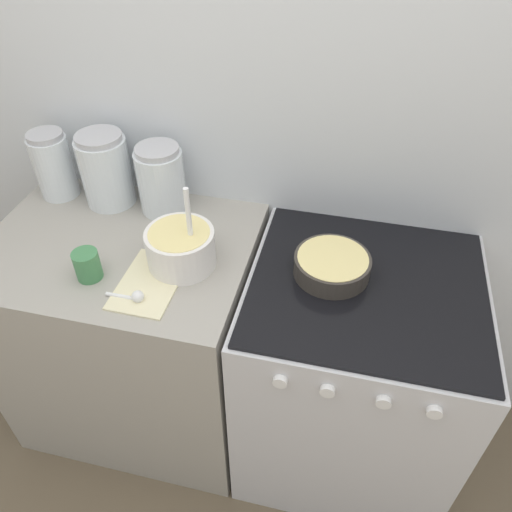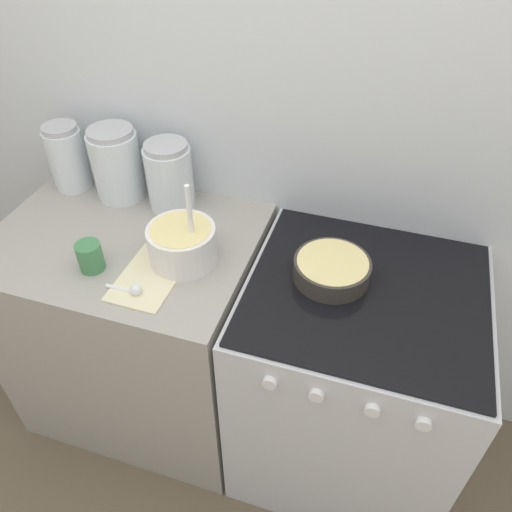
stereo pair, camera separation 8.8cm
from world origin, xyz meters
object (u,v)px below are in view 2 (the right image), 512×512
Objects in this scene: stove at (349,380)px; mixing_bowl at (182,242)px; storage_jar_left at (68,161)px; storage_jar_right at (170,180)px; baking_pan at (332,269)px; tin_can at (90,257)px; storage_jar_middle at (117,168)px.

mixing_bowl is (-0.57, -0.04, 0.52)m from stove.
storage_jar_right is (0.41, 0.00, -0.00)m from storage_jar_left.
mixing_bowl is at bearing -25.06° from storage_jar_left.
mixing_bowl is 0.46m from baking_pan.
tin_can reaches higher than baking_pan.
baking_pan is 1.05m from storage_jar_left.
storage_jar_right is 2.59× the size of tin_can.
stove is 3.73× the size of storage_jar_right.
stove is at bearing -17.27° from storage_jar_right.
mixing_bowl is 0.63m from storage_jar_left.
mixing_bowl is 1.23× the size of baking_pan.
storage_jar_right is (-0.16, 0.27, 0.03)m from mixing_bowl.
storage_jar_right reaches higher than stove.
stove is 3.18× the size of mixing_bowl.
mixing_bowl is 0.45m from storage_jar_middle.
storage_jar_left is (-1.14, 0.23, 0.56)m from stove.
storage_jar_left is 0.93× the size of storage_jar_middle.
storage_jar_middle reaches higher than storage_jar_left.
stove is 3.43× the size of storage_jar_middle.
baking_pan is at bearing -18.35° from storage_jar_right.
storage_jar_left is 0.50m from tin_can.
stove is 0.50m from baking_pan.
storage_jar_left is at bearing 154.94° from mixing_bowl.
baking_pan is at bearing 14.41° from tin_can.
storage_jar_left reaches higher than storage_jar_right.
tin_can is (0.11, -0.39, -0.07)m from storage_jar_middle.
mixing_bowl reaches higher than tin_can.
mixing_bowl reaches higher than baking_pan.
storage_jar_middle is 2.81× the size of tin_can.
storage_jar_left reaches higher than stove.
tin_can is (-0.71, -0.18, 0.01)m from baking_pan.
storage_jar_middle reaches higher than stove.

